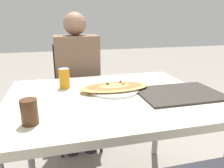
% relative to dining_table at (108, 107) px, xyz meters
% --- Properties ---
extents(dining_table, '(1.13, 0.90, 0.73)m').
position_rel_dining_table_xyz_m(dining_table, '(0.00, 0.00, 0.00)').
color(dining_table, beige).
rests_on(dining_table, ground_plane).
extents(chair_far_seated, '(0.40, 0.40, 0.93)m').
position_rel_dining_table_xyz_m(chair_far_seated, '(-0.11, 0.78, -0.14)').
color(chair_far_seated, black).
rests_on(chair_far_seated, ground_plane).
extents(person_seated, '(0.35, 0.30, 1.20)m').
position_rel_dining_table_xyz_m(person_seated, '(-0.11, 0.66, 0.05)').
color(person_seated, '#2D2D38').
rests_on(person_seated, ground_plane).
extents(pizza_main, '(0.42, 0.30, 0.05)m').
position_rel_dining_table_xyz_m(pizza_main, '(0.06, 0.08, 0.09)').
color(pizza_main, white).
rests_on(pizza_main, dining_table).
extents(soda_can, '(0.07, 0.07, 0.12)m').
position_rel_dining_table_xyz_m(soda_can, '(-0.23, 0.21, 0.13)').
color(soda_can, orange).
rests_on(soda_can, dining_table).
extents(drink_glass, '(0.07, 0.07, 0.11)m').
position_rel_dining_table_xyz_m(drink_glass, '(-0.39, -0.26, 0.13)').
color(drink_glass, '#4C2D19').
rests_on(drink_glass, dining_table).
extents(serving_tray, '(0.47, 0.33, 0.01)m').
position_rel_dining_table_xyz_m(serving_tray, '(0.40, -0.08, 0.08)').
color(serving_tray, '#332D28').
rests_on(serving_tray, dining_table).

